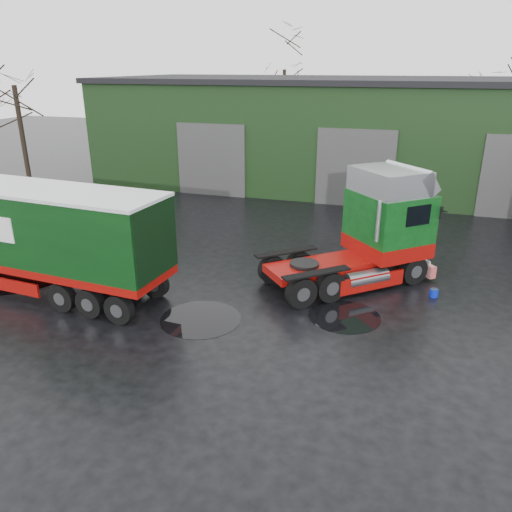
{
  "coord_description": "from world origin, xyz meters",
  "views": [
    {
      "loc": [
        4.87,
        -12.06,
        7.03
      ],
      "look_at": [
        0.69,
        1.14,
        1.7
      ],
      "focal_mm": 35.0,
      "sensor_mm": 36.0,
      "label": 1
    }
  ],
  "objects_px": {
    "hero_tractor": "(346,230)",
    "tree_back_a": "(284,94)",
    "tree_back_b": "(491,111)",
    "wash_bucket": "(434,293)",
    "warehouse": "(368,132)",
    "tree_left": "(19,116)",
    "trailer_left": "(11,236)"
  },
  "relations": [
    {
      "from": "hero_tractor",
      "to": "trailer_left",
      "type": "distance_m",
      "value": 11.02
    },
    {
      "from": "warehouse",
      "to": "wash_bucket",
      "type": "bearing_deg",
      "value": -76.44
    },
    {
      "from": "trailer_left",
      "to": "tree_back_b",
      "type": "relative_size",
      "value": 1.52
    },
    {
      "from": "trailer_left",
      "to": "tree_back_a",
      "type": "relative_size",
      "value": 1.2
    },
    {
      "from": "hero_tractor",
      "to": "tree_back_a",
      "type": "relative_size",
      "value": 0.66
    },
    {
      "from": "wash_bucket",
      "to": "tree_back_a",
      "type": "xyz_separation_m",
      "value": [
        -11.96,
        26.4,
        4.62
      ]
    },
    {
      "from": "warehouse",
      "to": "trailer_left",
      "type": "relative_size",
      "value": 2.85
    },
    {
      "from": "trailer_left",
      "to": "tree_left",
      "type": "height_order",
      "value": "tree_left"
    },
    {
      "from": "tree_back_a",
      "to": "trailer_left",
      "type": "bearing_deg",
      "value": -92.89
    },
    {
      "from": "warehouse",
      "to": "tree_left",
      "type": "distance_m",
      "value": 20.64
    },
    {
      "from": "warehouse",
      "to": "trailer_left",
      "type": "distance_m",
      "value": 21.91
    },
    {
      "from": "hero_tractor",
      "to": "tree_back_b",
      "type": "xyz_separation_m",
      "value": [
        7.03,
        26.24,
        1.81
      ]
    },
    {
      "from": "warehouse",
      "to": "hero_tractor",
      "type": "distance_m",
      "value": 16.31
    },
    {
      "from": "wash_bucket",
      "to": "trailer_left",
      "type": "bearing_deg",
      "value": -166.24
    },
    {
      "from": "tree_back_b",
      "to": "hero_tractor",
      "type": "bearing_deg",
      "value": -105.01
    },
    {
      "from": "wash_bucket",
      "to": "tree_left",
      "type": "bearing_deg",
      "value": 159.9
    },
    {
      "from": "warehouse",
      "to": "wash_bucket",
      "type": "relative_size",
      "value": 118.19
    },
    {
      "from": "hero_tractor",
      "to": "tree_back_a",
      "type": "distance_m",
      "value": 27.87
    },
    {
      "from": "tree_back_b",
      "to": "wash_bucket",
      "type": "bearing_deg",
      "value": -98.71
    },
    {
      "from": "wash_bucket",
      "to": "tree_left",
      "type": "distance_m",
      "value": 24.79
    },
    {
      "from": "tree_left",
      "to": "tree_back_b",
      "type": "distance_m",
      "value": 32.45
    },
    {
      "from": "wash_bucket",
      "to": "tree_back_b",
      "type": "bearing_deg",
      "value": 81.29
    },
    {
      "from": "warehouse",
      "to": "tree_back_b",
      "type": "distance_m",
      "value": 12.82
    },
    {
      "from": "warehouse",
      "to": "tree_back_a",
      "type": "height_order",
      "value": "tree_back_a"
    },
    {
      "from": "wash_bucket",
      "to": "tree_left",
      "type": "height_order",
      "value": "tree_left"
    },
    {
      "from": "warehouse",
      "to": "tree_left",
      "type": "height_order",
      "value": "tree_left"
    },
    {
      "from": "hero_tractor",
      "to": "trailer_left",
      "type": "relative_size",
      "value": 0.55
    },
    {
      "from": "trailer_left",
      "to": "wash_bucket",
      "type": "xyz_separation_m",
      "value": [
        13.46,
        3.29,
        -1.64
      ]
    },
    {
      "from": "warehouse",
      "to": "trailer_left",
      "type": "bearing_deg",
      "value": -115.75
    },
    {
      "from": "trailer_left",
      "to": "wash_bucket",
      "type": "bearing_deg",
      "value": -71.8
    },
    {
      "from": "wash_bucket",
      "to": "tree_back_b",
      "type": "xyz_separation_m",
      "value": [
        4.04,
        26.4,
        3.62
      ]
    },
    {
      "from": "hero_tractor",
      "to": "tree_left",
      "type": "relative_size",
      "value": 0.73
    }
  ]
}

